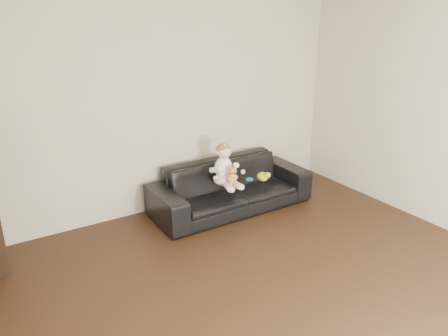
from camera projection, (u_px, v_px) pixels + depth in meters
floor at (312, 324)px, 3.66m from camera, size 5.50×5.50×0.00m
wall_back at (165, 110)px, 5.38m from camera, size 5.00×0.00×5.00m
sofa at (231, 186)px, 5.66m from camera, size 2.09×0.82×0.61m
baby at (225, 167)px, 5.37m from camera, size 0.37×0.46×0.53m
teddy_bear at (232, 176)px, 5.27m from camera, size 0.12×0.13×0.22m
toy_green at (263, 177)px, 5.56m from camera, size 0.19×0.20×0.11m
toy_rattle at (263, 179)px, 5.55m from camera, size 0.08×0.08×0.07m
toy_blue_disc at (250, 179)px, 5.61m from camera, size 0.12×0.12×0.01m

